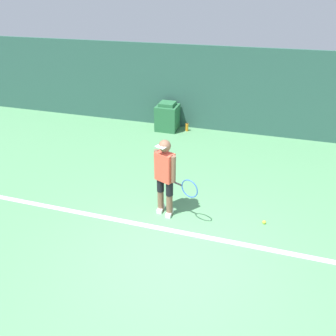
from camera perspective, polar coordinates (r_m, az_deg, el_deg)
ground_plane at (r=5.50m, az=1.32°, el=-15.86°), size 24.00×24.00×0.00m
back_wall at (r=9.97m, az=10.64°, el=13.03°), size 24.00×0.10×2.48m
court_baseline at (r=6.00m, az=3.15°, el=-11.30°), size 21.60×0.10×0.01m
tennis_player at (r=6.01m, az=-0.43°, el=-1.25°), size 0.91×0.45×1.55m
tennis_ball at (r=6.45m, az=16.40°, el=-9.04°), size 0.07×0.07×0.07m
covered_chair at (r=10.16m, az=-0.11°, el=8.90°), size 0.65×0.64×0.87m
water_bottle at (r=10.16m, az=3.32°, el=7.12°), size 0.09×0.09×0.26m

